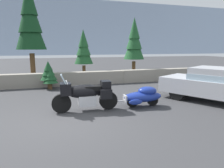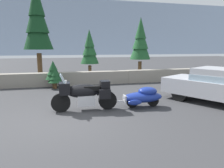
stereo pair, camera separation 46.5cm
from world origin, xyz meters
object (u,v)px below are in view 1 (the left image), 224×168
sedan_at_right_edge (221,84)px  pine_tree_tall (30,19)px  touring_motorcycle (85,94)px  pine_tree_far_right (134,41)px  car_shaped_trailer (143,96)px  pine_tree_secondary (83,49)px

sedan_at_right_edge → pine_tree_tall: (-7.53, 7.95, 3.22)m
touring_motorcycle → pine_tree_far_right: 8.44m
touring_motorcycle → sedan_at_right_edge: (5.41, -0.53, 0.15)m
sedan_at_right_edge → pine_tree_tall: bearing=133.5°
car_shaped_trailer → pine_tree_secondary: 7.51m
car_shaped_trailer → sedan_at_right_edge: 3.27m
pine_tree_secondary → pine_tree_tall: bearing=175.5°
car_shaped_trailer → pine_tree_far_right: pine_tree_far_right is taller
car_shaped_trailer → pine_tree_far_right: bearing=69.6°
touring_motorcycle → pine_tree_secondary: (1.19, 7.16, 1.52)m
pine_tree_far_right → touring_motorcycle: bearing=-125.1°
touring_motorcycle → car_shaped_trailer: touring_motorcycle is taller
pine_tree_tall → pine_tree_secondary: pine_tree_tall is taller
sedan_at_right_edge → pine_tree_secondary: size_ratio=1.41×
sedan_at_right_edge → touring_motorcycle: bearing=174.4°
car_shaped_trailer → pine_tree_tall: (-4.31, 7.49, 3.59)m
sedan_at_right_edge → pine_tree_tall: 11.41m
touring_motorcycle → pine_tree_tall: (-2.12, 7.41, 3.38)m
pine_tree_tall → pine_tree_far_right: size_ratio=1.49×
car_shaped_trailer → pine_tree_tall: 9.36m
pine_tree_tall → pine_tree_far_right: (6.83, -0.72, -1.32)m
touring_motorcycle → pine_tree_tall: pine_tree_tall is taller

